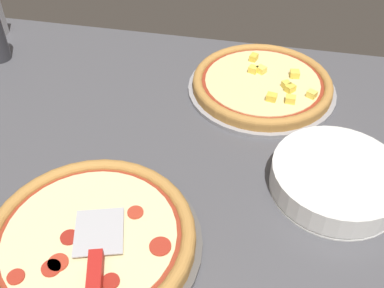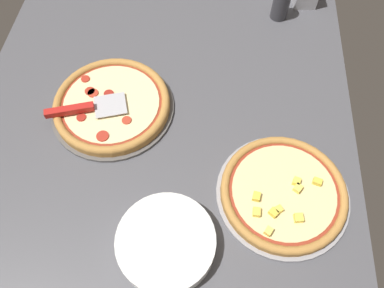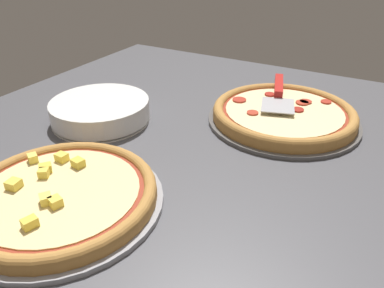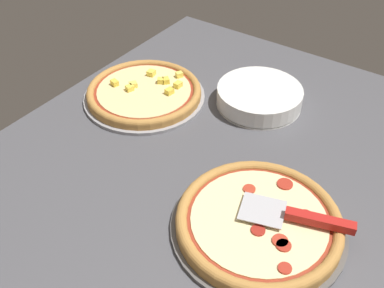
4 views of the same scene
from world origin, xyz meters
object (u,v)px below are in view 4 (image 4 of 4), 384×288
at_px(pizza_front, 259,221).
at_px(serving_spatula, 307,218).
at_px(pizza_back, 144,91).
at_px(plate_stack, 259,97).

height_order(pizza_front, serving_spatula, serving_spatula).
height_order(pizza_back, serving_spatula, serving_spatula).
bearing_deg(plate_stack, serving_spatula, -140.02).
relative_size(pizza_front, serving_spatula, 1.47).
bearing_deg(pizza_front, serving_spatula, -62.89).
distance_m(serving_spatula, plate_stack, 0.48).
relative_size(serving_spatula, plate_stack, 0.98).
height_order(pizza_front, plate_stack, plate_stack).
bearing_deg(serving_spatula, pizza_back, 71.71).
distance_m(pizza_back, serving_spatula, 0.64).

